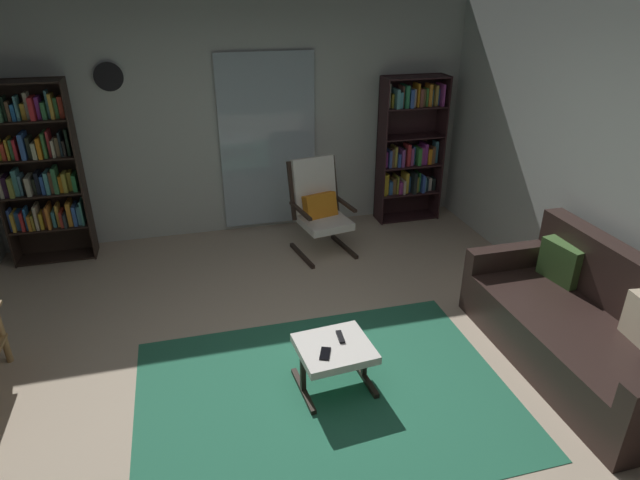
{
  "coord_description": "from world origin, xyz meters",
  "views": [
    {
      "loc": [
        -0.65,
        -3.13,
        2.7
      ],
      "look_at": [
        0.37,
        0.72,
        0.78
      ],
      "focal_mm": 29.95,
      "sensor_mm": 36.0,
      "label": 1
    }
  ],
  "objects_px": {
    "leather_sofa": "(588,329)",
    "wall_clock": "(109,77)",
    "bookshelf_near_sofa": "(409,148)",
    "lounge_armchair": "(319,205)",
    "ottoman": "(334,353)",
    "bookshelf_near_tv": "(38,170)",
    "cell_phone": "(325,354)",
    "tv_remote": "(340,337)"
  },
  "relations": [
    {
      "from": "leather_sofa",
      "to": "wall_clock",
      "type": "xyz_separation_m",
      "value": [
        -3.49,
        3.21,
        1.54
      ]
    },
    {
      "from": "bookshelf_near_sofa",
      "to": "leather_sofa",
      "type": "bearing_deg",
      "value": -86.41
    },
    {
      "from": "leather_sofa",
      "to": "lounge_armchair",
      "type": "xyz_separation_m",
      "value": [
        -1.48,
        2.47,
        0.22
      ]
    },
    {
      "from": "lounge_armchair",
      "to": "ottoman",
      "type": "height_order",
      "value": "lounge_armchair"
    },
    {
      "from": "ottoman",
      "to": "bookshelf_near_tv",
      "type": "bearing_deg",
      "value": 130.27
    },
    {
      "from": "ottoman",
      "to": "cell_phone",
      "type": "distance_m",
      "value": 0.14
    },
    {
      "from": "leather_sofa",
      "to": "cell_phone",
      "type": "bearing_deg",
      "value": 175.65
    },
    {
      "from": "leather_sofa",
      "to": "ottoman",
      "type": "xyz_separation_m",
      "value": [
        -1.95,
        0.24,
        -0.01
      ]
    },
    {
      "from": "wall_clock",
      "to": "bookshelf_near_tv",
      "type": "bearing_deg",
      "value": -165.54
    },
    {
      "from": "leather_sofa",
      "to": "lounge_armchair",
      "type": "relative_size",
      "value": 1.9
    },
    {
      "from": "bookshelf_near_sofa",
      "to": "tv_remote",
      "type": "relative_size",
      "value": 12.19
    },
    {
      "from": "lounge_armchair",
      "to": "ottoman",
      "type": "distance_m",
      "value": 2.29
    },
    {
      "from": "tv_remote",
      "to": "cell_phone",
      "type": "distance_m",
      "value": 0.22
    },
    {
      "from": "leather_sofa",
      "to": "tv_remote",
      "type": "xyz_separation_m",
      "value": [
        -1.89,
        0.31,
        0.06
      ]
    },
    {
      "from": "bookshelf_near_tv",
      "to": "tv_remote",
      "type": "xyz_separation_m",
      "value": [
        2.41,
        -2.69,
        -0.62
      ]
    },
    {
      "from": "bookshelf_near_sofa",
      "to": "ottoman",
      "type": "height_order",
      "value": "bookshelf_near_sofa"
    },
    {
      "from": "lounge_armchair",
      "to": "cell_phone",
      "type": "xyz_separation_m",
      "value": [
        -0.57,
        -2.31,
        -0.16
      ]
    },
    {
      "from": "bookshelf_near_sofa",
      "to": "lounge_armchair",
      "type": "relative_size",
      "value": 1.72
    },
    {
      "from": "bookshelf_near_tv",
      "to": "leather_sofa",
      "type": "distance_m",
      "value": 5.28
    },
    {
      "from": "lounge_armchair",
      "to": "wall_clock",
      "type": "xyz_separation_m",
      "value": [
        -2.01,
        0.74,
        1.32
      ]
    },
    {
      "from": "lounge_armchair",
      "to": "ottoman",
      "type": "xyz_separation_m",
      "value": [
        -0.47,
        -2.23,
        -0.23
      ]
    },
    {
      "from": "ottoman",
      "to": "tv_remote",
      "type": "relative_size",
      "value": 3.88
    },
    {
      "from": "bookshelf_near_sofa",
      "to": "ottoman",
      "type": "xyz_separation_m",
      "value": [
        -1.76,
        -2.83,
        -0.61
      ]
    },
    {
      "from": "leather_sofa",
      "to": "ottoman",
      "type": "relative_size",
      "value": 3.48
    },
    {
      "from": "leather_sofa",
      "to": "wall_clock",
      "type": "relative_size",
      "value": 6.71
    },
    {
      "from": "bookshelf_near_sofa",
      "to": "leather_sofa",
      "type": "relative_size",
      "value": 0.9
    },
    {
      "from": "wall_clock",
      "to": "lounge_armchair",
      "type": "bearing_deg",
      "value": -20.2
    },
    {
      "from": "cell_phone",
      "to": "wall_clock",
      "type": "height_order",
      "value": "wall_clock"
    },
    {
      "from": "lounge_armchair",
      "to": "wall_clock",
      "type": "height_order",
      "value": "wall_clock"
    },
    {
      "from": "bookshelf_near_tv",
      "to": "cell_phone",
      "type": "height_order",
      "value": "bookshelf_near_tv"
    },
    {
      "from": "tv_remote",
      "to": "wall_clock",
      "type": "height_order",
      "value": "wall_clock"
    },
    {
      "from": "tv_remote",
      "to": "cell_phone",
      "type": "relative_size",
      "value": 1.03
    },
    {
      "from": "ottoman",
      "to": "cell_phone",
      "type": "bearing_deg",
      "value": -138.44
    },
    {
      "from": "leather_sofa",
      "to": "lounge_armchair",
      "type": "bearing_deg",
      "value": 120.9
    },
    {
      "from": "bookshelf_near_sofa",
      "to": "lounge_armchair",
      "type": "height_order",
      "value": "bookshelf_near_sofa"
    },
    {
      "from": "bookshelf_near_tv",
      "to": "lounge_armchair",
      "type": "height_order",
      "value": "bookshelf_near_tv"
    },
    {
      "from": "lounge_armchair",
      "to": "tv_remote",
      "type": "bearing_deg",
      "value": -100.69
    },
    {
      "from": "bookshelf_near_sofa",
      "to": "lounge_armchair",
      "type": "distance_m",
      "value": 1.47
    },
    {
      "from": "lounge_armchair",
      "to": "wall_clock",
      "type": "bearing_deg",
      "value": 159.8
    },
    {
      "from": "bookshelf_near_sofa",
      "to": "tv_remote",
      "type": "bearing_deg",
      "value": -121.53
    },
    {
      "from": "leather_sofa",
      "to": "lounge_armchair",
      "type": "height_order",
      "value": "lounge_armchair"
    },
    {
      "from": "cell_phone",
      "to": "wall_clock",
      "type": "bearing_deg",
      "value": 137.22
    }
  ]
}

